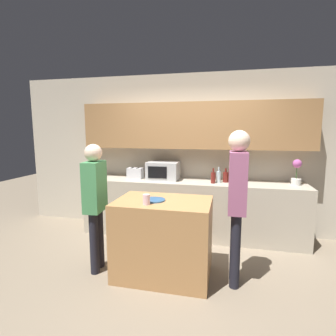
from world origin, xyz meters
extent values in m
plane|color=#7F705B|center=(0.00, 0.00, 0.00)|extent=(14.00, 14.00, 0.00)
cube|color=beige|center=(0.00, 1.74, 1.35)|extent=(6.40, 0.08, 2.70)
cube|color=#A37547|center=(0.00, 1.54, 1.83)|extent=(3.74, 0.32, 0.75)
cube|color=#B7AD99|center=(0.00, 1.39, 0.46)|extent=(3.60, 0.62, 0.93)
cube|color=#B27F4C|center=(-0.15, 0.11, 0.47)|extent=(1.12, 0.74, 0.93)
cube|color=#B7BABC|center=(-0.48, 1.43, 1.08)|extent=(0.52, 0.38, 0.30)
cube|color=black|center=(-0.53, 1.24, 1.08)|extent=(0.31, 0.01, 0.19)
cube|color=silver|center=(-0.98, 1.43, 1.02)|extent=(0.26, 0.16, 0.18)
cube|color=black|center=(-1.03, 1.43, 1.11)|extent=(0.02, 0.11, 0.01)
cube|color=black|center=(-0.93, 1.43, 1.11)|extent=(0.02, 0.11, 0.01)
cylinder|color=silver|center=(1.59, 1.43, 0.98)|extent=(0.14, 0.14, 0.10)
cylinder|color=#38662D|center=(1.59, 1.43, 1.12)|extent=(0.01, 0.01, 0.18)
sphere|color=#B25199|center=(1.59, 1.43, 1.26)|extent=(0.13, 0.13, 0.13)
cylinder|color=maroon|center=(0.36, 1.31, 1.01)|extent=(0.07, 0.07, 0.17)
cylinder|color=maroon|center=(0.36, 1.31, 1.13)|extent=(0.03, 0.03, 0.07)
cylinder|color=silver|center=(0.44, 1.37, 1.02)|extent=(0.07, 0.07, 0.18)
cylinder|color=silver|center=(0.44, 1.37, 1.14)|extent=(0.03, 0.03, 0.07)
cylinder|color=maroon|center=(0.55, 1.43, 1.01)|extent=(0.08, 0.08, 0.16)
cylinder|color=maroon|center=(0.55, 1.43, 1.12)|extent=(0.03, 0.03, 0.06)
cylinder|color=maroon|center=(0.64, 1.42, 1.04)|extent=(0.09, 0.09, 0.22)
cylinder|color=maroon|center=(0.64, 1.42, 1.19)|extent=(0.03, 0.03, 0.09)
cylinder|color=black|center=(0.73, 1.44, 1.01)|extent=(0.08, 0.08, 0.17)
cylinder|color=black|center=(0.73, 1.44, 1.13)|extent=(0.03, 0.03, 0.07)
cylinder|color=#2D5684|center=(-0.25, 0.08, 0.94)|extent=(0.26, 0.26, 0.01)
cylinder|color=silver|center=(-0.29, -0.10, 0.99)|extent=(0.08, 0.08, 0.12)
cylinder|color=black|center=(-1.00, 0.11, 0.39)|extent=(0.11, 0.11, 0.77)
cylinder|color=black|center=(-0.98, -0.05, 0.39)|extent=(0.11, 0.11, 0.77)
cube|color=#479157|center=(-0.99, 0.03, 1.08)|extent=(0.22, 0.36, 0.61)
sphere|color=beige|center=(-0.99, 0.03, 1.49)|extent=(0.21, 0.21, 0.21)
cylinder|color=black|center=(0.69, 0.03, 0.43)|extent=(0.11, 0.11, 0.85)
cylinder|color=black|center=(0.69, 0.19, 0.43)|extent=(0.11, 0.11, 0.85)
cube|color=#9E577C|center=(0.69, 0.11, 1.19)|extent=(0.19, 0.34, 0.67)
sphere|color=beige|center=(0.69, 0.11, 1.64)|extent=(0.23, 0.23, 0.23)
camera|label=1|loc=(0.57, -2.80, 1.75)|focal=28.00mm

